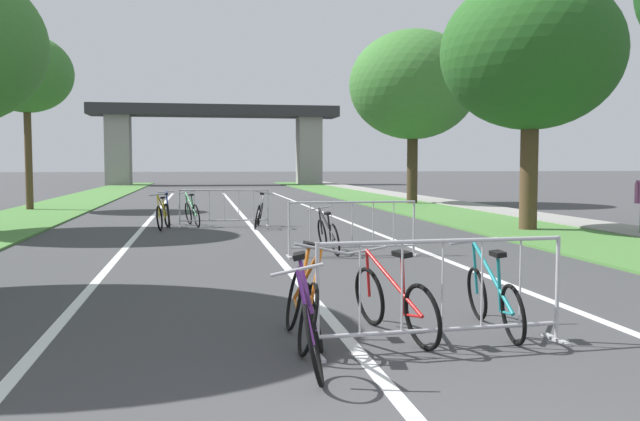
% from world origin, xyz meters
% --- Properties ---
extents(grass_verge_left, '(3.18, 67.09, 0.05)m').
position_xyz_m(grass_verge_left, '(-7.00, 27.45, 0.03)').
color(grass_verge_left, '#477A38').
rests_on(grass_verge_left, ground).
extents(grass_verge_right, '(3.18, 67.09, 0.05)m').
position_xyz_m(grass_verge_right, '(7.00, 27.45, 0.03)').
color(grass_verge_right, '#477A38').
rests_on(grass_verge_right, ground).
extents(sidewalk_path_right, '(1.69, 67.09, 0.08)m').
position_xyz_m(sidewalk_path_right, '(9.43, 27.45, 0.04)').
color(sidewalk_path_right, gray).
rests_on(sidewalk_path_right, ground).
extents(lane_stripe_center, '(0.14, 38.81, 0.01)m').
position_xyz_m(lane_stripe_center, '(0.00, 19.41, 0.00)').
color(lane_stripe_center, silver).
rests_on(lane_stripe_center, ground).
extents(lane_stripe_right_lane, '(0.14, 38.81, 0.01)m').
position_xyz_m(lane_stripe_right_lane, '(2.97, 19.41, 0.00)').
color(lane_stripe_right_lane, silver).
rests_on(lane_stripe_right_lane, ground).
extents(lane_stripe_left_lane, '(0.14, 38.81, 0.01)m').
position_xyz_m(lane_stripe_left_lane, '(-2.97, 19.41, 0.00)').
color(lane_stripe_left_lane, silver).
rests_on(lane_stripe_left_lane, ground).
extents(overpass_bridge, '(20.44, 3.47, 6.59)m').
position_xyz_m(overpass_bridge, '(0.00, 55.45, 4.64)').
color(overpass_bridge, '#2D2D30').
rests_on(overpass_bridge, ground).
extents(tree_left_pine_far, '(3.42, 3.42, 6.56)m').
position_xyz_m(tree_left_pine_far, '(-7.72, 24.66, 5.08)').
color(tree_left_pine_far, '#4C3823').
rests_on(tree_left_pine_far, ground).
extents(tree_right_oak_near, '(4.66, 4.66, 6.60)m').
position_xyz_m(tree_right_oak_near, '(7.03, 14.09, 4.59)').
color(tree_right_oak_near, '#4C3823').
rests_on(tree_right_oak_near, ground).
extents(tree_right_oak_mid, '(5.51, 5.51, 7.50)m').
position_xyz_m(tree_right_oak_mid, '(7.70, 26.07, 5.14)').
color(tree_right_oak_mid, '#3D2D1E').
rests_on(tree_right_oak_mid, ground).
extents(crowd_barrier_nearest, '(2.52, 0.58, 1.05)m').
position_xyz_m(crowd_barrier_nearest, '(0.81, 3.60, 0.52)').
color(crowd_barrier_nearest, '#ADADB2').
rests_on(crowd_barrier_nearest, ground).
extents(crowd_barrier_second, '(2.50, 0.45, 1.05)m').
position_xyz_m(crowd_barrier_second, '(1.43, 10.15, 0.52)').
color(crowd_barrier_second, '#ADADB2').
rests_on(crowd_barrier_second, ground).
extents(crowd_barrier_third, '(2.50, 0.47, 1.05)m').
position_xyz_m(crowd_barrier_third, '(-0.76, 16.70, 0.52)').
color(crowd_barrier_third, '#ADADB2').
rests_on(crowd_barrier_third, ground).
extents(bicycle_black_0, '(0.50, 1.66, 0.91)m').
position_xyz_m(bicycle_black_0, '(1.05, 10.66, 0.36)').
color(bicycle_black_0, black).
rests_on(bicycle_black_0, ground).
extents(bicycle_teal_1, '(0.54, 1.68, 0.95)m').
position_xyz_m(bicycle_teal_1, '(1.57, 4.13, 0.36)').
color(bicycle_teal_1, black).
rests_on(bicycle_teal_1, ground).
extents(bicycle_purple_2, '(0.64, 1.64, 0.98)m').
position_xyz_m(bicycle_purple_2, '(-0.50, 3.19, 0.38)').
color(bicycle_purple_2, black).
rests_on(bicycle_purple_2, ground).
extents(bicycle_orange_3, '(0.50, 1.67, 1.04)m').
position_xyz_m(bicycle_orange_3, '(-0.47, 4.05, 0.39)').
color(bicycle_orange_3, black).
rests_on(bicycle_orange_3, ground).
extents(bicycle_yellow_4, '(0.51, 1.74, 0.99)m').
position_xyz_m(bicycle_yellow_4, '(-2.41, 16.29, 0.37)').
color(bicycle_yellow_4, black).
rests_on(bicycle_yellow_4, ground).
extents(bicycle_silver_5, '(0.69, 1.69, 1.01)m').
position_xyz_m(bicycle_silver_5, '(0.17, 16.23, 0.39)').
color(bicycle_silver_5, black).
rests_on(bicycle_silver_5, ground).
extents(bicycle_red_6, '(0.65, 1.71, 0.92)m').
position_xyz_m(bicycle_red_6, '(0.48, 4.08, 0.36)').
color(bicycle_red_6, black).
rests_on(bicycle_red_6, ground).
extents(bicycle_green_7, '(0.67, 1.60, 0.98)m').
position_xyz_m(bicycle_green_7, '(-1.65, 17.09, 0.37)').
color(bicycle_green_7, black).
rests_on(bicycle_green_7, ground).
extents(bicycle_blue_8, '(0.49, 1.67, 0.99)m').
position_xyz_m(bicycle_blue_8, '(-2.30, 17.12, 0.38)').
color(bicycle_blue_8, black).
rests_on(bicycle_blue_8, ground).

